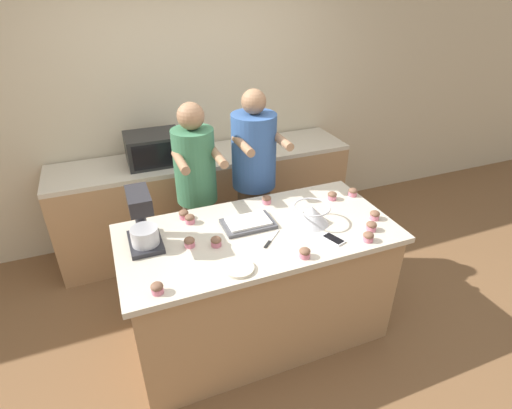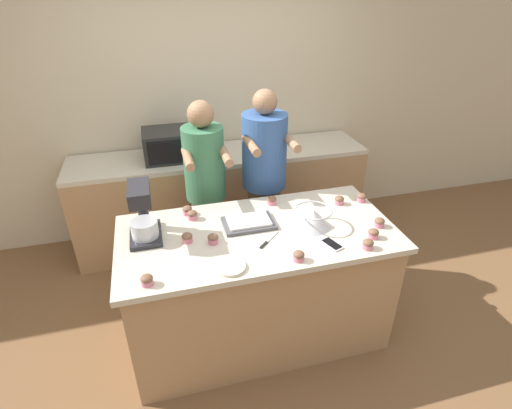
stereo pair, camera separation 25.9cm
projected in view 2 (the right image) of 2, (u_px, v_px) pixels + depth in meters
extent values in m
plane|color=brown|center=(257.00, 330.00, 3.10)|extent=(16.00, 16.00, 0.00)
cube|color=beige|center=(212.00, 100.00, 3.87)|extent=(10.00, 0.06, 2.70)
cube|color=#A87F56|center=(258.00, 286.00, 2.89)|extent=(1.76, 0.84, 0.88)
cube|color=beige|center=(258.00, 234.00, 2.66)|extent=(1.84, 0.89, 0.04)
cube|color=#A87F56|center=(222.00, 198.00, 4.02)|extent=(2.80, 0.60, 0.90)
cube|color=beige|center=(220.00, 155.00, 3.79)|extent=(2.80, 0.60, 0.04)
cylinder|color=brown|center=(209.00, 238.00, 3.46)|extent=(0.25, 0.25, 0.83)
cylinder|color=#38704C|center=(204.00, 163.00, 3.11)|extent=(0.32, 0.32, 0.58)
sphere|color=#936B4C|center=(201.00, 114.00, 2.91)|extent=(0.20, 0.20, 0.20)
cylinder|color=#936B4C|center=(188.00, 158.00, 2.87)|extent=(0.06, 0.34, 0.06)
cylinder|color=#936B4C|center=(225.00, 155.00, 2.93)|extent=(0.06, 0.34, 0.06)
cylinder|color=brown|center=(263.00, 229.00, 3.56)|extent=(0.28, 0.28, 0.87)
cylinder|color=#335693|center=(264.00, 151.00, 3.19)|extent=(0.36, 0.36, 0.61)
sphere|color=#936B4C|center=(265.00, 102.00, 2.99)|extent=(0.19, 0.19, 0.19)
cylinder|color=#936B4C|center=(251.00, 145.00, 2.95)|extent=(0.06, 0.34, 0.06)
cylinder|color=#936B4C|center=(290.00, 141.00, 3.02)|extent=(0.06, 0.34, 0.06)
cube|color=#232328|center=(146.00, 235.00, 2.59)|extent=(0.20, 0.30, 0.03)
cylinder|color=#232328|center=(143.00, 208.00, 2.61)|extent=(0.07, 0.07, 0.25)
cube|color=#232328|center=(139.00, 194.00, 2.42)|extent=(0.13, 0.26, 0.10)
cylinder|color=#BCBCC1|center=(145.00, 229.00, 2.52)|extent=(0.17, 0.17, 0.11)
cone|color=#BCBCC1|center=(313.00, 218.00, 2.67)|extent=(0.25, 0.25, 0.13)
torus|color=#BCBCC1|center=(313.00, 210.00, 2.64)|extent=(0.25, 0.25, 0.01)
cube|color=#4C4C51|center=(249.00, 223.00, 2.71)|extent=(0.35, 0.23, 0.02)
cube|color=white|center=(249.00, 221.00, 2.70)|extent=(0.28, 0.18, 0.02)
cube|color=black|center=(170.00, 144.00, 3.61)|extent=(0.48, 0.37, 0.27)
cube|color=black|center=(167.00, 152.00, 3.44)|extent=(0.32, 0.01, 0.21)
cube|color=#2D2D2D|center=(192.00, 150.00, 3.49)|extent=(0.10, 0.01, 0.21)
cube|color=silver|center=(332.00, 244.00, 2.51)|extent=(0.11, 0.16, 0.01)
cube|color=black|center=(332.00, 244.00, 2.51)|extent=(0.10, 0.14, 0.00)
cylinder|color=beige|center=(231.00, 267.00, 2.31)|extent=(0.18, 0.18, 0.02)
cube|color=#BCBCC1|center=(272.00, 237.00, 2.59)|extent=(0.11, 0.11, 0.01)
cube|color=black|center=(264.00, 245.00, 2.51)|extent=(0.07, 0.07, 0.01)
cylinder|color=#D17084|center=(147.00, 282.00, 2.18)|extent=(0.07, 0.07, 0.03)
ellipsoid|color=brown|center=(147.00, 278.00, 2.17)|extent=(0.07, 0.07, 0.04)
cylinder|color=#D17084|center=(213.00, 241.00, 2.52)|extent=(0.07, 0.07, 0.03)
ellipsoid|color=brown|center=(213.00, 237.00, 2.51)|extent=(0.07, 0.07, 0.04)
cylinder|color=#D17084|center=(193.00, 217.00, 2.77)|extent=(0.07, 0.07, 0.03)
ellipsoid|color=brown|center=(192.00, 214.00, 2.76)|extent=(0.07, 0.07, 0.04)
cylinder|color=#D17084|center=(339.00, 202.00, 2.96)|extent=(0.07, 0.07, 0.03)
ellipsoid|color=brown|center=(339.00, 199.00, 2.95)|extent=(0.07, 0.07, 0.04)
cylinder|color=#D17084|center=(187.00, 240.00, 2.53)|extent=(0.07, 0.07, 0.03)
ellipsoid|color=brown|center=(187.00, 236.00, 2.52)|extent=(0.07, 0.07, 0.04)
cylinder|color=#D17084|center=(188.00, 212.00, 2.83)|extent=(0.07, 0.07, 0.03)
ellipsoid|color=brown|center=(187.00, 209.00, 2.82)|extent=(0.07, 0.07, 0.04)
cylinder|color=#D17084|center=(299.00, 258.00, 2.37)|extent=(0.07, 0.07, 0.03)
ellipsoid|color=brown|center=(299.00, 254.00, 2.35)|extent=(0.07, 0.07, 0.04)
cylinder|color=#D17084|center=(361.00, 199.00, 2.99)|extent=(0.07, 0.07, 0.03)
ellipsoid|color=brown|center=(362.00, 196.00, 2.98)|extent=(0.07, 0.07, 0.04)
cylinder|color=#D17084|center=(379.00, 224.00, 2.69)|extent=(0.07, 0.07, 0.03)
ellipsoid|color=brown|center=(380.00, 221.00, 2.68)|extent=(0.07, 0.07, 0.04)
cylinder|color=#D17084|center=(368.00, 246.00, 2.47)|extent=(0.07, 0.07, 0.03)
ellipsoid|color=brown|center=(368.00, 243.00, 2.46)|extent=(0.07, 0.07, 0.04)
cylinder|color=#D17084|center=(373.00, 235.00, 2.57)|extent=(0.07, 0.07, 0.03)
ellipsoid|color=brown|center=(374.00, 232.00, 2.56)|extent=(0.07, 0.07, 0.04)
cylinder|color=#D17084|center=(272.00, 202.00, 2.96)|extent=(0.07, 0.07, 0.03)
ellipsoid|color=brown|center=(272.00, 199.00, 2.94)|extent=(0.07, 0.07, 0.04)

